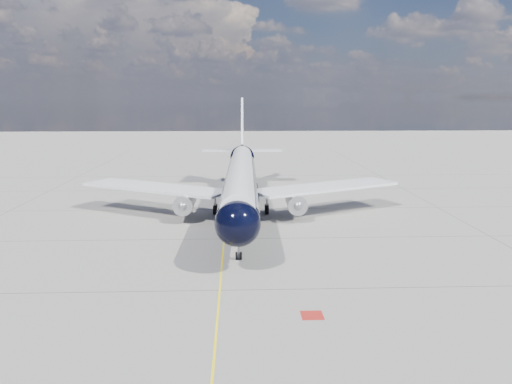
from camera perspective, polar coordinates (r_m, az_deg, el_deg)
ground at (r=75.01m, az=-3.31°, el=-1.13°), size 320.00×320.00×0.00m
taxiway_centerline at (r=70.12m, az=-3.38°, el=-1.96°), size 0.16×160.00×0.01m
red_marking at (r=37.17m, az=6.43°, el=-13.82°), size 1.60×1.60×0.01m
main_airliner at (r=66.46m, az=-1.74°, el=1.54°), size 43.80×53.24×15.40m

